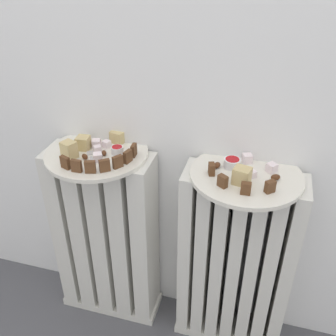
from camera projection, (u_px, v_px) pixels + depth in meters
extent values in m
cube|color=silver|center=(113.00, 298.00, 1.49)|extent=(0.36, 0.13, 0.03)
cube|color=silver|center=(68.00, 227.00, 1.35)|extent=(0.05, 0.13, 0.63)
cube|color=silver|center=(87.00, 231.00, 1.33)|extent=(0.05, 0.13, 0.63)
cube|color=silver|center=(106.00, 234.00, 1.31)|extent=(0.05, 0.13, 0.63)
cube|color=silver|center=(126.00, 238.00, 1.30)|extent=(0.05, 0.13, 0.63)
cube|color=silver|center=(146.00, 242.00, 1.28)|extent=(0.05, 0.13, 0.63)
cube|color=silver|center=(227.00, 326.00, 1.38)|extent=(0.36, 0.13, 0.03)
cube|color=silver|center=(188.00, 251.00, 1.25)|extent=(0.04, 0.13, 0.63)
cube|color=silver|center=(204.00, 254.00, 1.23)|extent=(0.04, 0.13, 0.63)
cube|color=silver|center=(219.00, 257.00, 1.22)|extent=(0.04, 0.13, 0.63)
cube|color=silver|center=(235.00, 260.00, 1.21)|extent=(0.04, 0.13, 0.63)
cube|color=silver|center=(252.00, 263.00, 1.20)|extent=(0.04, 0.13, 0.63)
cube|color=silver|center=(268.00, 267.00, 1.19)|extent=(0.04, 0.13, 0.63)
cube|color=silver|center=(285.00, 270.00, 1.17)|extent=(0.04, 0.13, 0.63)
cylinder|color=silver|center=(97.00, 153.00, 1.14)|extent=(0.31, 0.31, 0.01)
cylinder|color=silver|center=(246.00, 175.00, 1.04)|extent=(0.31, 0.31, 0.01)
cube|color=#56351E|center=(65.00, 163.00, 1.05)|extent=(0.03, 0.02, 0.04)
cube|color=#56351E|center=(76.00, 166.00, 1.04)|extent=(0.03, 0.01, 0.04)
cube|color=#56351E|center=(90.00, 167.00, 1.03)|extent=(0.03, 0.02, 0.04)
cube|color=#56351E|center=(105.00, 166.00, 1.04)|extent=(0.03, 0.03, 0.04)
cube|color=#56351E|center=(118.00, 162.00, 1.05)|extent=(0.03, 0.03, 0.04)
cube|color=#56351E|center=(128.00, 157.00, 1.08)|extent=(0.02, 0.03, 0.04)
cube|color=#56351E|center=(134.00, 150.00, 1.11)|extent=(0.01, 0.03, 0.04)
cube|color=tan|center=(83.00, 143.00, 1.15)|extent=(0.04, 0.04, 0.04)
cube|color=tan|center=(69.00, 150.00, 1.10)|extent=(0.05, 0.05, 0.05)
cube|color=tan|center=(117.00, 137.00, 1.18)|extent=(0.05, 0.04, 0.04)
cube|color=white|center=(98.00, 157.00, 1.09)|extent=(0.03, 0.03, 0.02)
cube|color=white|center=(98.00, 149.00, 1.13)|extent=(0.03, 0.03, 0.02)
cube|color=white|center=(107.00, 144.00, 1.16)|extent=(0.03, 0.03, 0.02)
cube|color=white|center=(96.00, 143.00, 1.16)|extent=(0.03, 0.03, 0.02)
ellipsoid|color=#4C2814|center=(104.00, 153.00, 1.12)|extent=(0.02, 0.03, 0.02)
ellipsoid|color=#4C2814|center=(88.00, 139.00, 1.19)|extent=(0.03, 0.03, 0.02)
ellipsoid|color=#4C2814|center=(85.00, 157.00, 1.10)|extent=(0.03, 0.03, 0.02)
cylinder|color=white|center=(117.00, 150.00, 1.12)|extent=(0.04, 0.04, 0.02)
cylinder|color=#B21419|center=(117.00, 148.00, 1.12)|extent=(0.03, 0.03, 0.01)
cube|color=#56351E|center=(212.00, 169.00, 1.03)|extent=(0.02, 0.03, 0.03)
cube|color=#56351E|center=(223.00, 181.00, 0.98)|extent=(0.03, 0.03, 0.03)
cube|color=#56351E|center=(246.00, 188.00, 0.95)|extent=(0.03, 0.02, 0.03)
cube|color=#56351E|center=(270.00, 187.00, 0.95)|extent=(0.03, 0.03, 0.03)
cube|color=tan|center=(242.00, 176.00, 0.98)|extent=(0.05, 0.05, 0.05)
cube|color=white|center=(252.00, 174.00, 1.02)|extent=(0.03, 0.03, 0.02)
cube|color=white|center=(272.00, 168.00, 1.04)|extent=(0.03, 0.03, 0.02)
cube|color=white|center=(247.00, 158.00, 1.08)|extent=(0.03, 0.03, 0.03)
ellipsoid|color=#4C2814|center=(217.00, 165.00, 1.06)|extent=(0.02, 0.03, 0.02)
ellipsoid|color=#4C2814|center=(276.00, 177.00, 1.01)|extent=(0.03, 0.03, 0.02)
cylinder|color=white|center=(232.00, 163.00, 1.06)|extent=(0.05, 0.05, 0.03)
cylinder|color=#B21419|center=(232.00, 161.00, 1.06)|extent=(0.04, 0.04, 0.01)
cube|color=#B7B7BC|center=(92.00, 161.00, 1.09)|extent=(0.04, 0.05, 0.00)
cube|color=#B7B7BC|center=(90.00, 153.00, 1.13)|extent=(0.03, 0.03, 0.00)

